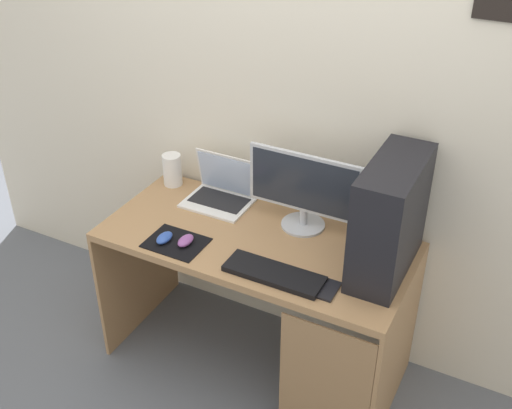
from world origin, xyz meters
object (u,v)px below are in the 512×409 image
object	(u,v)px
mouse_right	(164,238)
cell_phone	(328,290)
laptop	(221,192)
speaker	(172,170)
monitor	(304,190)
mouse_left	(186,241)
pc_tower	(390,218)
keyboard	(274,274)

from	to	relation	value
mouse_right	cell_phone	distance (m)	0.77
mouse_right	laptop	bearing A→B (deg)	83.55
speaker	cell_phone	bearing A→B (deg)	-22.65
monitor	mouse_left	size ratio (longest dim) A/B	5.51
pc_tower	keyboard	xyz separation A→B (m)	(-0.38, -0.27, -0.23)
mouse_right	cell_phone	world-z (taller)	mouse_right
laptop	keyboard	distance (m)	0.64
keyboard	mouse_right	distance (m)	0.54
keyboard	pc_tower	bearing A→B (deg)	34.83
speaker	cell_phone	distance (m)	1.11
monitor	mouse_left	bearing A→B (deg)	-137.28
monitor	speaker	distance (m)	0.75
pc_tower	mouse_left	world-z (taller)	pc_tower
keyboard	mouse_right	size ratio (longest dim) A/B	4.38
mouse_right	pc_tower	bearing A→B (deg)	16.41
speaker	mouse_right	world-z (taller)	speaker
mouse_left	mouse_right	size ratio (longest dim) A/B	1.00
mouse_right	keyboard	bearing A→B (deg)	0.53
speaker	cell_phone	size ratio (longest dim) A/B	1.27
mouse_left	speaker	bearing A→B (deg)	129.46
speaker	mouse_right	distance (m)	0.52
monitor	keyboard	xyz separation A→B (m)	(0.04, -0.39, -0.18)
speaker	keyboard	distance (m)	0.91
mouse_left	laptop	bearing A→B (deg)	97.03
pc_tower	laptop	xyz separation A→B (m)	(-0.87, 0.14, -0.20)
pc_tower	monitor	size ratio (longest dim) A/B	0.93
pc_tower	mouse_right	xyz separation A→B (m)	(-0.92, -0.27, -0.22)
monitor	cell_phone	distance (m)	0.50
mouse_right	cell_phone	size ratio (longest dim) A/B	0.74
pc_tower	cell_phone	distance (m)	0.38
laptop	cell_phone	bearing A→B (deg)	-28.67
laptop	mouse_left	distance (m)	0.39
laptop	mouse_left	bearing A→B (deg)	-82.97
monitor	mouse_right	distance (m)	0.65
pc_tower	keyboard	size ratio (longest dim) A/B	1.18
mouse_left	mouse_right	distance (m)	0.10
laptop	mouse_right	distance (m)	0.42
speaker	laptop	bearing A→B (deg)	-5.91
pc_tower	cell_phone	xyz separation A→B (m)	(-0.15, -0.25, -0.24)
speaker	mouse_left	distance (m)	0.55
keyboard	laptop	bearing A→B (deg)	140.06
pc_tower	mouse_left	xyz separation A→B (m)	(-0.82, -0.25, -0.22)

